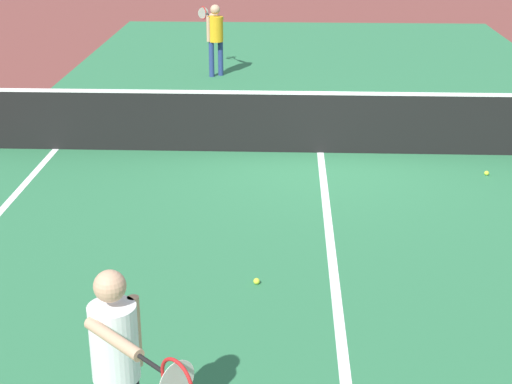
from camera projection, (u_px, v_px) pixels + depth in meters
ground_plane at (320, 153)px, 11.98m from camera, size 60.00×60.00×0.00m
court_surface_inbounds at (320, 153)px, 11.98m from camera, size 10.62×24.40×0.00m
line_center_service at (330, 241)px, 9.01m from camera, size 0.10×6.40×0.01m
net at (321, 122)px, 11.80m from camera, size 10.61×0.09×1.07m
player_near at (117, 354)px, 5.12m from camera, size 0.79×0.99×1.56m
player_far at (215, 32)px, 16.48m from camera, size 0.62×1.09×1.51m
tennis_ball_mid_court at (257, 281)px, 8.02m from camera, size 0.07×0.07×0.07m
tennis_ball_near_net at (487, 173)px, 11.03m from camera, size 0.07×0.07×0.07m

